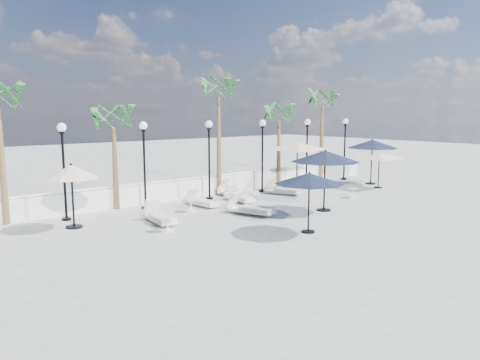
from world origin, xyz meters
TOP-DOWN VIEW (x-y plane):
  - ground at (0.00, 0.00)m, footprint 100.00×100.00m
  - balustrade at (0.00, 7.50)m, footprint 26.00×0.30m
  - lamppost_1 at (-7.00, 6.50)m, footprint 0.36×0.36m
  - lamppost_2 at (-3.50, 6.50)m, footprint 0.36×0.36m
  - lamppost_3 at (0.00, 6.50)m, footprint 0.36×0.36m
  - lamppost_4 at (3.50, 6.50)m, footprint 0.36×0.36m
  - lamppost_5 at (7.00, 6.50)m, footprint 0.36×0.36m
  - lamppost_6 at (10.50, 6.50)m, footprint 0.36×0.36m
  - palm_1 at (-4.50, 7.30)m, footprint 2.60×2.60m
  - palm_2 at (1.20, 7.30)m, footprint 2.60×2.60m
  - palm_3 at (5.50, 7.30)m, footprint 2.60×2.60m
  - palm_4 at (9.20, 7.30)m, footprint 2.60×2.60m
  - lounger_1 at (-4.39, 3.75)m, footprint 0.90×2.04m
  - lounger_2 at (-0.72, 2.62)m, footprint 1.27×2.22m
  - lounger_3 at (-1.29, 5.32)m, footprint 0.75×1.85m
  - lounger_4 at (1.58, 6.22)m, footprint 1.48×2.21m
  - lounger_5 at (0.69, 5.07)m, footprint 0.75×1.93m
  - lounger_6 at (3.70, 5.20)m, footprint 1.29×1.94m
  - side_table_0 at (-4.83, 2.43)m, footprint 0.56×0.56m
  - side_table_1 at (-2.30, 4.70)m, footprint 0.55×0.55m
  - side_table_2 at (5.74, 2.24)m, footprint 0.49×0.49m
  - parasol_navy_left at (-1.05, -0.91)m, footprint 2.48×2.48m
  - parasol_navy_mid at (2.22, 1.14)m, footprint 2.99×2.99m
  - parasol_navy_right at (10.22, 4.30)m, footprint 3.00×3.00m
  - parasol_cream_sq_a at (5.87, 6.20)m, footprint 5.55×5.55m
  - parasol_cream_sq_b at (9.36, 3.22)m, footprint 4.23×4.23m
  - parasol_cream_small at (-7.22, 5.10)m, footprint 1.96×1.96m

SIDE VIEW (x-z plane):
  - ground at x=0.00m, z-range 0.00..0.00m
  - lounger_3 at x=-1.29m, z-range -0.11..0.56m
  - lounger_6 at x=3.70m, z-range -0.11..0.58m
  - lounger_5 at x=0.69m, z-range -0.12..0.59m
  - lounger_1 at x=-4.39m, z-range -0.12..0.62m
  - lounger_2 at x=-0.72m, z-range -0.13..0.66m
  - lounger_4 at x=1.58m, z-range -0.13..0.66m
  - side_table_2 at x=5.74m, z-range 0.05..0.53m
  - side_table_1 at x=-2.30m, z-range 0.06..0.59m
  - side_table_0 at x=-4.83m, z-range 0.06..0.60m
  - balustrade at x=0.00m, z-range -0.04..0.97m
  - parasol_navy_left at x=-1.05m, z-range 0.83..3.02m
  - parasol_cream_sq_b at x=9.36m, z-range 0.90..3.02m
  - parasol_cream_small at x=-7.22m, z-range 0.85..3.26m
  - parasol_navy_mid at x=2.22m, z-range 1.01..3.70m
  - parasol_navy_right at x=10.22m, z-range 1.02..3.70m
  - lamppost_1 at x=-7.00m, z-range 0.57..4.41m
  - lamppost_2 at x=-3.50m, z-range 0.57..4.41m
  - lamppost_3 at x=0.00m, z-range 0.57..4.41m
  - lamppost_4 at x=3.50m, z-range 0.57..4.41m
  - lamppost_5 at x=7.00m, z-range 0.57..4.41m
  - lamppost_6 at x=10.50m, z-range 0.57..4.41m
  - parasol_cream_sq_a at x=5.87m, z-range 1.16..3.88m
  - palm_1 at x=-4.50m, z-range 1.40..6.10m
  - palm_3 at x=5.50m, z-range 1.50..6.40m
  - palm_4 at x=9.20m, z-range 1.88..7.58m
  - palm_2 at x=1.20m, z-range 2.07..8.17m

